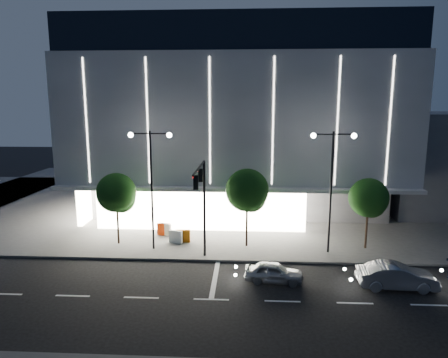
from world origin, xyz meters
The scene contains 16 objects.
ground centered at (0.00, 0.00, 0.00)m, with size 160.00×160.00×0.00m, color black.
sidewalk_museum centered at (5.00, 24.00, 0.07)m, with size 70.00×40.00×0.15m, color #474747.
museum centered at (2.98, 22.31, 9.27)m, with size 30.00×25.80×18.00m.
annex_building centered at (26.00, 24.00, 5.00)m, with size 16.00×20.00×10.00m, color #4C4C51.
traffic_mast centered at (1.00, 3.34, 5.03)m, with size 0.33×5.89×7.07m.
street_lamp_west centered at (-3.00, 6.00, 5.96)m, with size 3.16×0.36×9.00m.
street_lamp_east centered at (10.00, 6.00, 5.96)m, with size 3.16×0.36×9.00m.
tree_left centered at (-5.97, 7.02, 4.03)m, with size 3.02×3.02×5.72m.
tree_mid centered at (4.03, 7.02, 4.33)m, with size 3.25×3.25×6.15m.
tree_right centered at (13.03, 7.02, 3.88)m, with size 2.91×2.91×5.51m.
car_lead centered at (5.68, 1.01, 0.62)m, with size 1.46×3.62×1.23m, color #9B9EA2.
car_second centered at (12.93, 0.54, 0.75)m, with size 1.59×4.56×1.50m, color #ACAEB4.
barrier_a centered at (-2.87, 9.18, 0.65)m, with size 1.10×0.25×1.00m, color #FF420E.
barrier_b centered at (-1.55, 7.35, 0.65)m, with size 1.10×0.25×1.00m, color white.
barrier_c centered at (-0.99, 7.55, 0.65)m, with size 1.10×0.25×1.00m, color #D3670B.
barrier_d centered at (-2.76, 9.17, 0.65)m, with size 1.10×0.25×1.00m, color white.
Camera 1 is at (3.85, -22.32, 10.79)m, focal length 32.00 mm.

